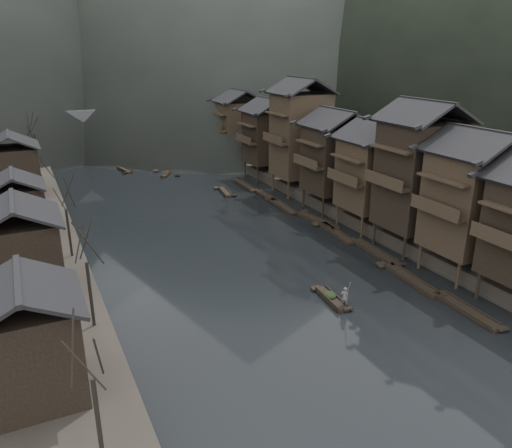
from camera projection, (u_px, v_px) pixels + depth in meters
water at (300, 306)px, 41.85m from camera, size 300.00×300.00×0.00m
right_bank at (356, 162)px, 89.74m from camera, size 40.00×200.00×1.80m
stilt_houses at (344, 145)px, 62.12m from camera, size 9.00×67.60×16.69m
left_houses at (16, 208)px, 48.68m from camera, size 8.10×53.20×8.73m
bare_trees at (48, 178)px, 55.50m from camera, size 3.90×75.68×7.80m
moored_sampans at (324, 228)px, 59.13m from camera, size 2.96×50.78×0.47m
midriver_boats at (171, 178)px, 81.66m from camera, size 12.38×25.63×0.44m
stone_bridge at (121, 126)px, 101.25m from camera, size 40.00×6.00×9.00m
hero_sampan at (331, 298)px, 42.63m from camera, size 1.40×4.87×0.43m
cargo_heap at (330, 291)px, 42.62m from camera, size 1.06×1.39×0.64m
boatman at (345, 294)px, 40.89m from camera, size 0.77×0.75×1.78m
bamboo_pole at (349, 266)px, 40.13m from camera, size 0.97×1.98×3.21m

